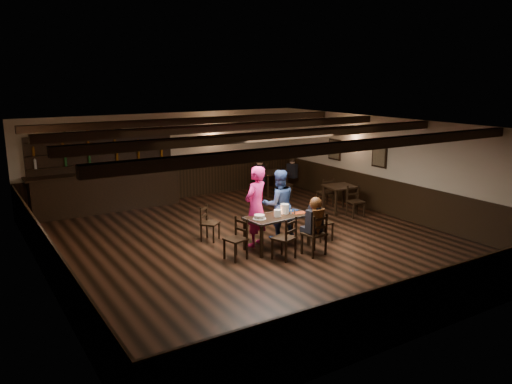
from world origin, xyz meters
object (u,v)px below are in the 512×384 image
man_blue (279,204)px  chair_near_left (287,235)px  bar_counter (106,185)px  dining_table (278,219)px  chair_near_right (317,231)px  woman_pink (256,206)px  cake (259,217)px

man_blue → chair_near_left: bearing=77.5°
bar_counter → chair_near_left: bearing=-71.0°
dining_table → man_blue: (0.42, 0.56, 0.17)m
chair_near_right → man_blue: size_ratio=0.56×
bar_counter → chair_near_right: bearing=-66.0°
dining_table → woman_pink: 0.58m
chair_near_left → woman_pink: woman_pink is taller
chair_near_left → dining_table: bearing=71.0°
chair_near_right → chair_near_left: bearing=168.3°
chair_near_left → woman_pink: size_ratio=0.50×
chair_near_left → chair_near_right: bearing=-11.7°
cake → chair_near_left: bearing=-71.8°
chair_near_right → woman_pink: (-0.75, 1.27, 0.37)m
dining_table → bar_counter: 5.79m
chair_near_right → bar_counter: (-2.75, 6.17, 0.18)m
chair_near_right → bar_counter: bearing=114.0°
chair_near_right → man_blue: (-0.01, 1.43, 0.28)m
dining_table → man_blue: bearing=53.6°
chair_near_right → man_blue: 1.46m
woman_pink → bar_counter: bearing=-91.9°
dining_table → chair_near_left: (-0.25, -0.73, -0.13)m
chair_near_left → cake: (-0.24, 0.72, 0.26)m
man_blue → cake: (-0.90, -0.57, -0.04)m
bar_counter → dining_table: bearing=-66.4°
chair_near_right → woman_pink: bearing=120.5°
dining_table → chair_near_right: chair_near_right is taller
dining_table → chair_near_left: 0.78m
woman_pink → man_blue: (0.74, 0.16, -0.09)m
chair_near_right → woman_pink: woman_pink is taller
dining_table → cake: (-0.49, -0.01, 0.13)m
cake → bar_counter: bar_counter is taller
chair_near_left → cake: chair_near_left is taller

